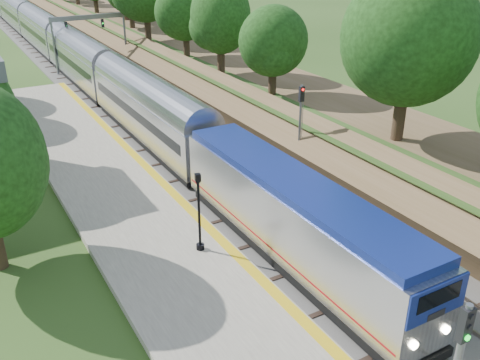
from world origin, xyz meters
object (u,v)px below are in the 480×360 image
signal_gantry (89,28)px  signal_farside (300,121)px  lamppost_far (199,217)px  train (61,47)px

signal_gantry → signal_farside: (3.73, -34.82, -1.08)m
signal_gantry → lamppost_far: 40.92m
train → signal_farside: bearing=-81.0°
train → lamppost_far: (-3.63, -44.75, 0.05)m
lamppost_far → train: bearing=85.4°
signal_gantry → lamppost_far: signal_gantry is taller
signal_gantry → signal_farside: signal_gantry is taller
train → signal_farside: (6.20, -39.19, 1.59)m
lamppost_far → signal_gantry: bearing=81.4°
lamppost_far → signal_farside: 11.40m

